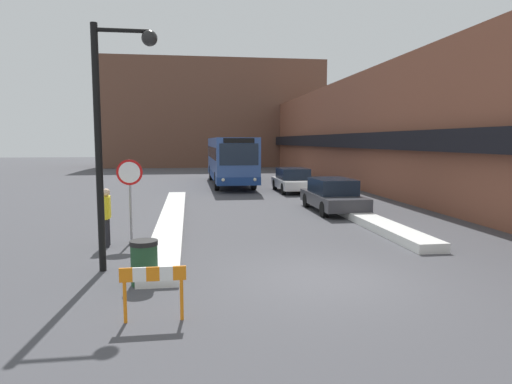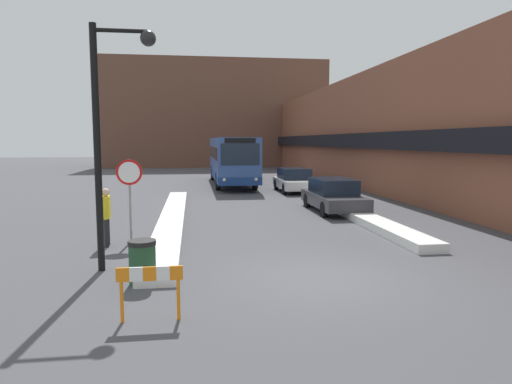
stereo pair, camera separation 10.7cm
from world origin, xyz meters
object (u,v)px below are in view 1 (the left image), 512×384
object	(u,v)px
trash_bin	(144,262)
parked_car_front	(333,195)
stop_sign	(130,182)
street_lamp	(111,118)
city_bus	(230,159)
construction_barricade	(153,283)
pedestrian	(107,212)
parked_car_middle	(293,180)

from	to	relation	value
trash_bin	parked_car_front	bearing A→B (deg)	52.41
stop_sign	street_lamp	xyz separation A→B (m)	(0.02, -3.02, 1.74)
parked_car_front	stop_sign	bearing A→B (deg)	-147.59
city_bus	construction_barricade	xyz separation A→B (m)	(-3.41, -24.09, -1.11)
pedestrian	trash_bin	size ratio (longest dim) A/B	1.77
street_lamp	trash_bin	world-z (taller)	street_lamp
trash_bin	parked_car_middle	bearing A→B (deg)	67.24
city_bus	stop_sign	size ratio (longest dim) A/B	4.79
trash_bin	construction_barricade	distance (m)	2.10
parked_car_front	pedestrian	world-z (taller)	pedestrian
parked_car_middle	trash_bin	world-z (taller)	parked_car_middle
city_bus	street_lamp	xyz separation A→B (m)	(-4.52, -20.83, 1.77)
stop_sign	trash_bin	world-z (taller)	stop_sign
parked_car_middle	street_lamp	xyz separation A→B (m)	(-7.84, -15.69, 2.83)
street_lamp	pedestrian	size ratio (longest dim) A/B	3.35
parked_car_front	street_lamp	bearing A→B (deg)	-134.39
stop_sign	trash_bin	distance (m)	4.48
street_lamp	construction_barricade	xyz separation A→B (m)	(1.11, -3.25, -2.88)
city_bus	street_lamp	bearing A→B (deg)	-102.24
city_bus	parked_car_front	distance (m)	13.29
parked_car_middle	pedestrian	bearing A→B (deg)	-122.90
construction_barricade	street_lamp	bearing A→B (deg)	108.79
city_bus	street_lamp	world-z (taller)	street_lamp
city_bus	pedestrian	distance (m)	18.98
street_lamp	trash_bin	bearing A→B (deg)	-57.36
city_bus	street_lamp	distance (m)	21.39
city_bus	parked_car_middle	world-z (taller)	city_bus
stop_sign	pedestrian	world-z (taller)	stop_sign
parked_car_front	stop_sign	distance (m)	9.38
construction_barricade	pedestrian	bearing A→B (deg)	106.68
trash_bin	street_lamp	bearing A→B (deg)	122.64
trash_bin	pedestrian	bearing A→B (deg)	110.39
city_bus	pedestrian	xyz separation A→B (m)	(-5.16, -18.25, -0.76)
pedestrian	construction_barricade	xyz separation A→B (m)	(1.75, -5.83, -0.34)
pedestrian	construction_barricade	size ratio (longest dim) A/B	1.53
construction_barricade	city_bus	bearing A→B (deg)	81.94
parked_car_middle	stop_sign	world-z (taller)	stop_sign
street_lamp	parked_car_middle	bearing A→B (deg)	63.45
city_bus	construction_barricade	size ratio (longest dim) A/B	10.84
stop_sign	construction_barricade	bearing A→B (deg)	-79.77
stop_sign	pedestrian	bearing A→B (deg)	-144.89
city_bus	parked_car_front	xyz separation A→B (m)	(3.32, -12.83, -1.06)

